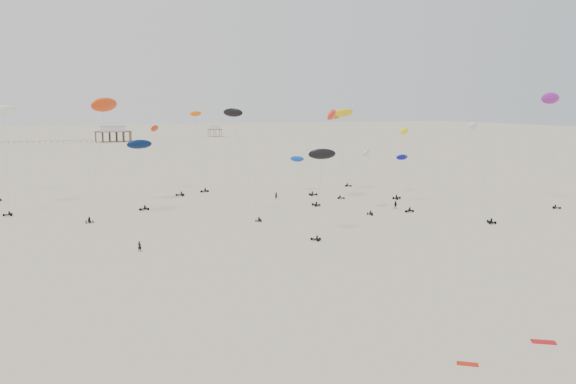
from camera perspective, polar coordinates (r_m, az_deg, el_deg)
name	(u,v)px	position (r m, az deg, el deg)	size (l,w,h in m)	color
ground_plane	(175,167)	(206.96, -11.42, 2.54)	(900.00, 900.00, 0.00)	beige
pavilion_main	(113,135)	(354.05, -17.34, 5.57)	(21.00, 13.00, 9.80)	brown
pavilion_small	(215,132)	(394.87, -7.44, 6.09)	(9.00, 7.00, 8.00)	brown
pier_fence	(18,143)	(354.30, -25.75, 4.53)	(80.20, 0.20, 1.50)	black
rig_0	(367,165)	(117.10, 8.05, 2.71)	(4.00, 7.48, 13.40)	black
rig_1	(480,163)	(118.21, 18.93, 2.77)	(7.57, 14.64, 21.09)	black
rig_2	(200,150)	(145.27, -8.95, 4.26)	(4.29, 5.14, 20.76)	black
rig_4	(338,134)	(156.11, 5.13, 5.93)	(4.72, 8.00, 20.00)	black
rig_5	(238,132)	(109.90, -5.12, 6.06)	(6.26, 9.43, 21.74)	black
rig_6	(344,120)	(140.36, 5.67, 7.28)	(8.38, 10.36, 21.98)	black
rig_7	(303,172)	(141.59, 1.58, 2.00)	(3.98, 10.14, 10.52)	black
rig_8	(330,125)	(128.02, 4.27, 6.83)	(9.60, 9.03, 21.47)	black
rig_9	(163,151)	(145.45, -12.54, 4.13)	(7.04, 14.26, 18.89)	black
rig_10	(5,123)	(133.01, -26.84, 6.29)	(5.86, 12.97, 22.87)	black
rig_11	(400,176)	(140.46, 11.28, 1.65)	(9.73, 10.58, 13.58)	black
rig_12	(406,156)	(123.79, 11.88, 3.56)	(6.34, 10.19, 17.75)	black
rig_13	(140,153)	(130.51, -14.81, 3.85)	(5.96, 13.17, 15.98)	black
rig_14	(551,107)	(137.63, 25.14, 7.80)	(6.52, 8.35, 24.97)	black
rig_15	(103,117)	(112.79, -18.32, 7.22)	(7.98, 6.47, 23.82)	black
rig_17	(321,166)	(94.25, 3.39, 2.69)	(6.01, 5.77, 15.18)	black
spectator_0	(140,252)	(89.06, -14.82, -5.87)	(0.70, 0.48, 1.92)	black
spectator_1	(396,209)	(122.86, 10.87, -1.70)	(0.99, 0.57, 2.02)	black
spectator_3	(276,199)	(133.22, -1.21, -0.72)	(0.74, 0.51, 2.04)	black
grounded_kite_a	(544,342)	(59.91, 24.52, -13.73)	(2.20, 0.90, 0.08)	#B70B10
grounded_kite_b	(468,364)	(53.04, 17.77, -16.33)	(1.80, 0.70, 0.07)	#B51C0B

